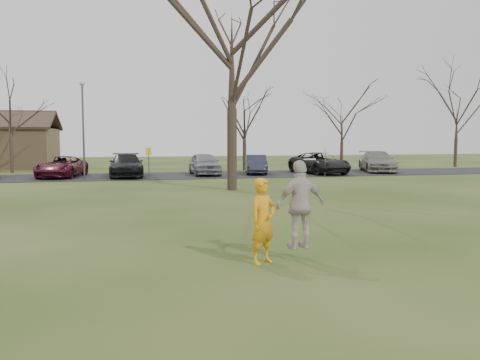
# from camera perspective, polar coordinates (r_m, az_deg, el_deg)

# --- Properties ---
(ground) EXTENTS (120.00, 120.00, 0.00)m
(ground) POSITION_cam_1_polar(r_m,az_deg,el_deg) (10.90, 4.60, -9.70)
(ground) COLOR #1E380F
(ground) RESTS_ON ground
(parking_strip) EXTENTS (62.00, 6.50, 0.04)m
(parking_strip) POSITION_cam_1_polar(r_m,az_deg,el_deg) (35.32, -7.36, 0.51)
(parking_strip) COLOR black
(parking_strip) RESTS_ON ground
(player_defender) EXTENTS (0.81, 0.73, 1.87)m
(player_defender) POSITION_cam_1_polar(r_m,az_deg,el_deg) (10.81, 2.67, -4.74)
(player_defender) COLOR orange
(player_defender) RESTS_ON ground
(car_2) EXTENTS (3.32, 5.47, 1.42)m
(car_2) POSITION_cam_1_polar(r_m,az_deg,el_deg) (35.45, -19.85, 1.46)
(car_2) COLOR #4C121E
(car_2) RESTS_ON parking_strip
(car_3) EXTENTS (2.28, 5.49, 1.59)m
(car_3) POSITION_cam_1_polar(r_m,az_deg,el_deg) (34.77, -12.97, 1.70)
(car_3) COLOR black
(car_3) RESTS_ON parking_strip
(car_4) EXTENTS (1.98, 4.74, 1.60)m
(car_4) POSITION_cam_1_polar(r_m,az_deg,el_deg) (35.57, -4.12, 1.90)
(car_4) COLOR gray
(car_4) RESTS_ON parking_strip
(car_5) EXTENTS (2.28, 4.43, 1.39)m
(car_5) POSITION_cam_1_polar(r_m,az_deg,el_deg) (36.38, 1.87, 1.81)
(car_5) COLOR #282B3C
(car_5) RESTS_ON parking_strip
(car_6) EXTENTS (3.57, 5.98, 1.56)m
(car_6) POSITION_cam_1_polar(r_m,az_deg,el_deg) (37.15, 9.12, 1.94)
(car_6) COLOR black
(car_6) RESTS_ON parking_strip
(car_7) EXTENTS (3.73, 5.95, 1.61)m
(car_7) POSITION_cam_1_polar(r_m,az_deg,el_deg) (40.10, 15.54, 2.08)
(car_7) COLOR gray
(car_7) RESTS_ON parking_strip
(catching_play) EXTENTS (1.23, 0.66, 2.04)m
(catching_play) POSITION_cam_1_polar(r_m,az_deg,el_deg) (11.17, 6.98, -2.83)
(catching_play) COLOR beige
(catching_play) RESTS_ON ground
(lamp_post) EXTENTS (0.34, 0.34, 6.27)m
(lamp_post) POSITION_cam_1_polar(r_m,az_deg,el_deg) (32.72, -17.64, 6.89)
(lamp_post) COLOR #47474C
(lamp_post) RESTS_ON ground
(sign_yellow) EXTENTS (0.35, 0.35, 2.08)m
(sign_yellow) POSITION_cam_1_polar(r_m,az_deg,el_deg) (32.12, -10.47, 2.58)
(sign_yellow) COLOR #47474C
(sign_yellow) RESTS_ON ground
(sign_white) EXTENTS (0.35, 0.35, 2.08)m
(sign_white) POSITION_cam_1_polar(r_m,az_deg,el_deg) (34.67, 9.79, 2.77)
(sign_white) COLOR #47474C
(sign_white) RESTS_ON ground
(big_tree) EXTENTS (9.00, 9.00, 14.00)m
(big_tree) POSITION_cam_1_polar(r_m,az_deg,el_deg) (25.94, -0.95, 14.41)
(big_tree) COLOR #352821
(big_tree) RESTS_ON ground
(small_tree_row) EXTENTS (55.00, 5.90, 8.50)m
(small_tree_row) POSITION_cam_1_polar(r_m,az_deg,el_deg) (40.84, -1.88, 6.59)
(small_tree_row) COLOR #352821
(small_tree_row) RESTS_ON ground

